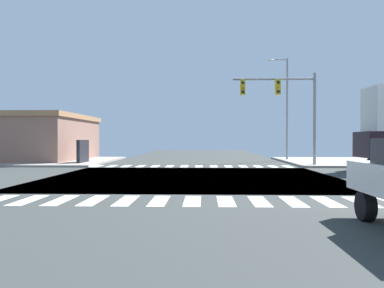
% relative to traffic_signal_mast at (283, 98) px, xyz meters
% --- Properties ---
extents(ground, '(90.00, 90.00, 0.05)m').
position_rel_traffic_signal_mast_xyz_m(ground, '(-5.90, -7.28, -4.66)').
color(ground, '#343736').
extents(sidewalk_corner_ne, '(12.00, 12.00, 0.14)m').
position_rel_traffic_signal_mast_xyz_m(sidewalk_corner_ne, '(7.10, 4.72, -4.56)').
color(sidewalk_corner_ne, gray).
rests_on(sidewalk_corner_ne, ground).
extents(sidewalk_corner_nw, '(12.00, 12.00, 0.14)m').
position_rel_traffic_signal_mast_xyz_m(sidewalk_corner_nw, '(-18.90, 4.72, -4.56)').
color(sidewalk_corner_nw, gray).
rests_on(sidewalk_corner_nw, ground).
extents(crosswalk_near, '(13.50, 2.00, 0.01)m').
position_rel_traffic_signal_mast_xyz_m(crosswalk_near, '(-6.15, -14.58, -4.63)').
color(crosswalk_near, white).
rests_on(crosswalk_near, ground).
extents(crosswalk_far, '(13.50, 2.00, 0.01)m').
position_rel_traffic_signal_mast_xyz_m(crosswalk_far, '(-6.15, 0.02, -4.63)').
color(crosswalk_far, white).
rests_on(crosswalk_far, ground).
extents(traffic_signal_mast, '(5.61, 0.55, 6.32)m').
position_rel_traffic_signal_mast_xyz_m(traffic_signal_mast, '(0.00, 0.00, 0.00)').
color(traffic_signal_mast, gray).
rests_on(traffic_signal_mast, ground).
extents(street_lamp, '(1.78, 0.32, 8.76)m').
position_rel_traffic_signal_mast_xyz_m(street_lamp, '(1.58, 6.97, 0.55)').
color(street_lamp, gray).
rests_on(street_lamp, ground).
extents(bank_building, '(14.78, 11.10, 3.93)m').
position_rel_traffic_signal_mast_xyz_m(bank_building, '(-22.27, 6.38, -2.66)').
color(bank_building, '#8B6456').
rests_on(bank_building, ground).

